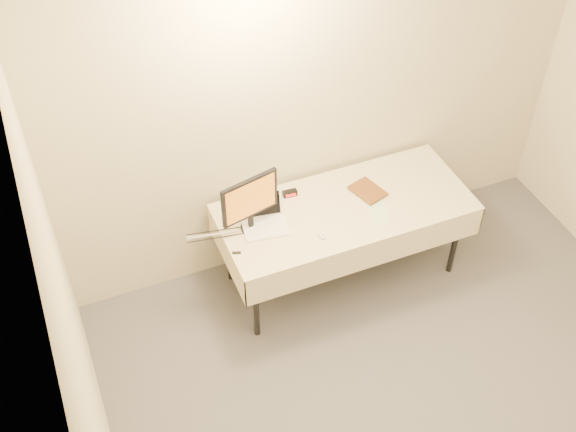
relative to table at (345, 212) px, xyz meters
name	(u,v)px	position (x,y,z in m)	size (l,w,h in m)	color
back_wall	(322,103)	(0.00, 0.45, 0.67)	(4.00, 0.10, 2.70)	beige
table	(345,212)	(0.00, 0.00, 0.00)	(1.86, 0.81, 0.74)	black
laptop	(263,218)	(-0.61, 0.06, 0.11)	(0.35, 0.33, 0.21)	white
monitor	(250,200)	(-0.71, 0.05, 0.32)	(0.43, 0.18, 0.45)	black
book	(359,185)	(0.13, 0.05, 0.19)	(0.19, 0.02, 0.25)	#99561B
alarm_clock	(290,193)	(-0.33, 0.26, 0.08)	(0.11, 0.05, 0.04)	black
clicker	(321,236)	(-0.29, -0.22, 0.07)	(0.04, 0.08, 0.02)	#BBBBBD
paper_form	(377,208)	(0.20, -0.10, 0.06)	(0.12, 0.31, 0.00)	#BAE2B4
usb_dongle	(237,253)	(-0.89, -0.14, 0.07)	(0.06, 0.02, 0.01)	black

